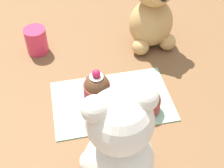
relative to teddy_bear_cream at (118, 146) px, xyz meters
The scene contains 8 objects.
ground_plane 0.22m from the teddy_bear_cream, 98.62° to the right, with size 4.00×4.00×0.00m, color brown.
knitted_placemat 0.22m from the teddy_bear_cream, 98.62° to the right, with size 0.26×0.17×0.01m, color #8EBC99.
teddy_bear_cream is the anchor object (origin of this frame).
teddy_bear_tan 0.41m from the teddy_bear_cream, 114.62° to the right, with size 0.12×0.12×0.23m.
cupcake_near_cream_bear 0.19m from the teddy_bear_cream, 123.68° to the right, with size 0.06×0.06×0.07m.
saucer_plate 0.22m from the teddy_bear_cream, 89.20° to the right, with size 0.08×0.08×0.01m, color silver.
cupcake_near_tan_bear 0.21m from the teddy_bear_cream, 89.20° to the right, with size 0.06×0.06×0.08m.
juice_glass 0.43m from the teddy_bear_cream, 72.43° to the right, with size 0.06×0.06×0.07m, color #DB3356.
Camera 1 is at (0.09, 0.45, 0.53)m, focal length 50.00 mm.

